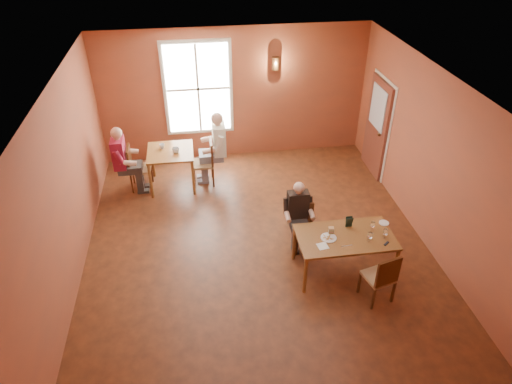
{
  "coord_description": "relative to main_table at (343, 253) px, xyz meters",
  "views": [
    {
      "loc": [
        -0.95,
        -6.18,
        5.35
      ],
      "look_at": [
        0.0,
        0.2,
        1.05
      ],
      "focal_mm": 32.0,
      "sensor_mm": 36.0,
      "label": 1
    }
  ],
  "objects": [
    {
      "name": "ground",
      "position": [
        -1.3,
        0.79,
        -0.36
      ],
      "size": [
        6.0,
        7.0,
        0.01
      ],
      "primitive_type": "cube",
      "color": "brown",
      "rests_on": "ground"
    },
    {
      "name": "wall_back",
      "position": [
        -1.3,
        4.29,
        1.14
      ],
      "size": [
        6.0,
        0.04,
        3.0
      ],
      "primitive_type": "cube",
      "color": "brown",
      "rests_on": "ground"
    },
    {
      "name": "wall_front",
      "position": [
        -1.3,
        -2.71,
        1.14
      ],
      "size": [
        6.0,
        0.04,
        3.0
      ],
      "primitive_type": "cube",
      "color": "brown",
      "rests_on": "ground"
    },
    {
      "name": "wall_left",
      "position": [
        -4.3,
        0.79,
        1.14
      ],
      "size": [
        0.04,
        7.0,
        3.0
      ],
      "primitive_type": "cube",
      "color": "brown",
      "rests_on": "ground"
    },
    {
      "name": "wall_right",
      "position": [
        1.7,
        0.79,
        1.14
      ],
      "size": [
        0.04,
        7.0,
        3.0
      ],
      "primitive_type": "cube",
      "color": "brown",
      "rests_on": "ground"
    },
    {
      "name": "ceiling",
      "position": [
        -1.3,
        0.79,
        2.64
      ],
      "size": [
        6.0,
        7.0,
        0.04
      ],
      "primitive_type": "cube",
      "color": "white",
      "rests_on": "wall_back"
    },
    {
      "name": "window",
      "position": [
        -2.1,
        4.24,
        1.34
      ],
      "size": [
        1.36,
        0.1,
        1.96
      ],
      "primitive_type": "cube",
      "color": "white",
      "rests_on": "wall_back"
    },
    {
      "name": "door",
      "position": [
        1.64,
        3.09,
        0.69
      ],
      "size": [
        0.12,
        1.04,
        2.1
      ],
      "primitive_type": "cube",
      "color": "maroon",
      "rests_on": "ground"
    },
    {
      "name": "wall_sconce",
      "position": [
        -0.4,
        4.19,
        1.84
      ],
      "size": [
        0.16,
        0.16,
        0.28
      ],
      "primitive_type": "cylinder",
      "color": "brown",
      "rests_on": "wall_back"
    },
    {
      "name": "main_table",
      "position": [
        0.0,
        0.0,
        0.0
      ],
      "size": [
        1.55,
        0.87,
        0.73
      ],
      "primitive_type": null,
      "color": "brown",
      "rests_on": "ground"
    },
    {
      "name": "chair_diner_main",
      "position": [
        -0.5,
        0.65,
        0.06
      ],
      "size": [
        0.37,
        0.37,
        0.84
      ],
      "primitive_type": null,
      "rotation": [
        0.0,
        0.0,
        3.14
      ],
      "color": "brown",
      "rests_on": "ground"
    },
    {
      "name": "diner_main",
      "position": [
        -0.5,
        0.62,
        0.24
      ],
      "size": [
        0.48,
        0.48,
        1.2
      ],
      "primitive_type": null,
      "rotation": [
        0.0,
        0.0,
        3.14
      ],
      "color": "black",
      "rests_on": "ground"
    },
    {
      "name": "chair_empty",
      "position": [
        0.33,
        -0.67,
        0.1
      ],
      "size": [
        0.5,
        0.5,
        0.92
      ],
      "primitive_type": null,
      "rotation": [
        0.0,
        0.0,
        0.26
      ],
      "color": "#55381C",
      "rests_on": "ground"
    },
    {
      "name": "plate_food",
      "position": [
        -0.29,
        -0.01,
        0.38
      ],
      "size": [
        0.29,
        0.29,
        0.03
      ],
      "primitive_type": "cylinder",
      "rotation": [
        0.0,
        0.0,
        0.14
      ],
      "color": "white",
      "rests_on": "main_table"
    },
    {
      "name": "sandwich",
      "position": [
        -0.22,
        0.1,
        0.41
      ],
      "size": [
        0.1,
        0.09,
        0.1
      ],
      "primitive_type": "cube",
      "rotation": [
        0.0,
        0.0,
        -0.17
      ],
      "color": "tan",
      "rests_on": "main_table"
    },
    {
      "name": "goblet_a",
      "position": [
        0.47,
        0.09,
        0.45
      ],
      "size": [
        0.09,
        0.09,
        0.17
      ],
      "primitive_type": null,
      "rotation": [
        0.0,
        0.0,
        -0.36
      ],
      "color": "silver",
      "rests_on": "main_table"
    },
    {
      "name": "goblet_b",
      "position": [
        0.6,
        -0.13,
        0.46
      ],
      "size": [
        0.08,
        0.08,
        0.18
      ],
      "primitive_type": null,
      "rotation": [
        0.0,
        0.0,
        0.09
      ],
      "color": "white",
      "rests_on": "main_table"
    },
    {
      "name": "goblet_c",
      "position": [
        0.33,
        -0.18,
        0.46
      ],
      "size": [
        0.08,
        0.08,
        0.19
      ],
      "primitive_type": null,
      "rotation": [
        0.0,
        0.0,
        0.02
      ],
      "color": "white",
      "rests_on": "main_table"
    },
    {
      "name": "menu_stand",
      "position": [
        0.13,
        0.24,
        0.46
      ],
      "size": [
        0.11,
        0.06,
        0.19
      ],
      "primitive_type": "cube",
      "rotation": [
        0.0,
        0.0,
        0.03
      ],
      "color": "black",
      "rests_on": "main_table"
    },
    {
      "name": "knife",
      "position": [
        -0.05,
        -0.23,
        0.37
      ],
      "size": [
        0.18,
        0.02,
        0.0
      ],
      "primitive_type": "cube",
      "rotation": [
        0.0,
        0.0,
        0.06
      ],
      "color": "silver",
      "rests_on": "main_table"
    },
    {
      "name": "napkin",
      "position": [
        -0.43,
        -0.18,
        0.37
      ],
      "size": [
        0.18,
        0.18,
        0.01
      ],
      "primitive_type": "cube",
      "rotation": [
        0.0,
        0.0,
        0.14
      ],
      "color": "white",
      "rests_on": "main_table"
    },
    {
      "name": "side_plate",
      "position": [
        0.73,
        0.23,
        0.37
      ],
      "size": [
        0.2,
        0.2,
        0.01
      ],
      "primitive_type": "cylinder",
      "rotation": [
        0.0,
        0.0,
        0.21
      ],
      "color": "silver",
      "rests_on": "main_table"
    },
    {
      "name": "sunglasses",
      "position": [
        0.57,
        -0.27,
        0.37
      ],
      "size": [
        0.11,
        0.1,
        0.01
      ],
      "primitive_type": "cube",
      "rotation": [
        0.0,
        0.0,
        0.68
      ],
      "color": "black",
      "rests_on": "main_table"
    },
    {
      "name": "second_table",
      "position": [
        -2.79,
        3.09,
        0.05
      ],
      "size": [
        0.94,
        0.94,
        0.83
      ],
      "primitive_type": null,
      "color": "brown",
      "rests_on": "ground"
    },
    {
      "name": "chair_diner_white",
      "position": [
        -2.14,
        3.09,
        0.14
      ],
      "size": [
        0.44,
        0.44,
        1.0
      ],
      "primitive_type": null,
      "rotation": [
        0.0,
        0.0,
        1.57
      ],
      "color": "#49270E",
      "rests_on": "ground"
    },
    {
      "name": "diner_white",
      "position": [
        -2.11,
        3.09,
        0.39
      ],
      "size": [
        0.61,
        0.61,
        1.51
      ],
      "primitive_type": null,
      "rotation": [
        0.0,
        0.0,
        1.57
      ],
      "color": "silver",
      "rests_on": "ground"
    },
    {
      "name": "chair_diner_maroon",
      "position": [
        -3.44,
        3.09,
        0.12
      ],
      "size": [
        0.43,
        0.43,
        0.98
      ],
      "primitive_type": null,
      "rotation": [
        0.0,
        0.0,
        -1.57
      ],
      "color": "#472910",
      "rests_on": "ground"
    },
    {
      "name": "diner_maroon",
      "position": [
        -3.47,
        3.09,
        0.35
      ],
      "size": [
        0.57,
        0.57,
        1.43
      ],
      "primitive_type": null,
      "rotation": [
        0.0,
        0.0,
        -1.57
      ],
      "color": "maroon",
      "rests_on": "ground"
    },
    {
      "name": "cup_a",
      "position": [
        -2.67,
        3.0,
        0.52
      ],
      "size": [
        0.18,
        0.18,
        0.11
      ],
      "primitive_type": "imported",
      "rotation": [
        0.0,
        0.0,
        0.29
      ],
      "color": "white",
      "rests_on": "second_table"
    },
    {
      "name": "cup_b",
      "position": [
        -2.95,
        3.23,
        0.52
      ],
      "size": [
        0.14,
        0.14,
        0.1
      ],
      "primitive_type": "imported",
      "rotation": [
        0.0,
        0.0,
        -0.3
      ],
      "color": "silver",
      "rests_on": "second_table"
    }
  ]
}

